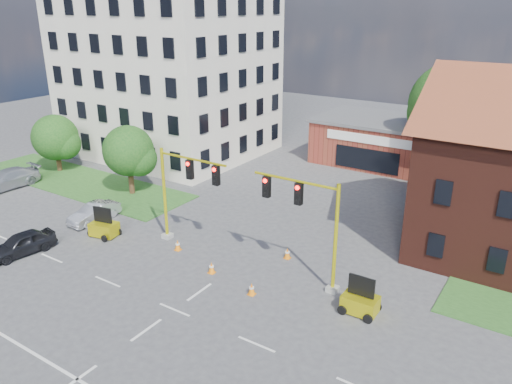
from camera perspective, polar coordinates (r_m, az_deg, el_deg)
ground at (r=26.46m, az=-9.30°, el=-13.14°), size 120.00×120.00×0.00m
grass_verge_nw at (r=46.13m, az=-19.53°, el=1.13°), size 22.00×6.00×0.08m
lane_markings at (r=24.79m, az=-14.12°, el=-16.18°), size 60.00×36.00×0.01m
office_block at (r=51.85m, az=-10.28°, el=15.74°), size 18.40×15.40×20.60m
brick_shop at (r=49.88m, az=14.29°, el=5.70°), size 12.40×8.40×4.30m
tree_large at (r=44.47m, az=21.92°, el=8.82°), size 7.35×7.00×10.31m
tree_nw_front at (r=40.85m, az=-14.08°, el=4.35°), size 4.26×4.06×5.68m
tree_nw_rear at (r=48.86m, az=-21.73°, el=5.64°), size 4.35×4.15×5.28m
signal_mast_west at (r=31.28m, az=-8.31°, el=0.52°), size 5.30×0.60×6.20m
signal_mast_east at (r=26.68m, az=5.96°, el=-3.04°), size 5.30×0.60×6.20m
trailer_west at (r=34.82m, az=-16.97°, el=-3.91°), size 1.95×1.50×1.99m
trailer_east at (r=26.11m, az=11.82°, el=-12.22°), size 1.76×1.19×1.98m
cone_a at (r=29.23m, az=-5.11°, el=-8.61°), size 0.40×0.40×0.70m
cone_b at (r=32.01m, az=-8.94°, el=-6.02°), size 0.40×0.40×0.70m
cone_c at (r=27.15m, az=-0.51°, el=-11.03°), size 0.40×0.40×0.70m
cone_d at (r=30.72m, az=3.60°, el=-7.01°), size 0.40×0.40×0.70m
pickup_white at (r=34.11m, az=25.74°, el=-5.42°), size 5.54×2.56×1.54m
sedan_dark at (r=34.28m, az=-25.21°, el=-5.35°), size 2.23×4.27×1.39m
sedan_silver_front at (r=37.36m, az=-18.01°, el=-2.27°), size 1.38×3.92×1.29m
sedan_silver_rear at (r=46.73m, az=-26.60°, el=1.31°), size 2.61×5.56×1.57m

